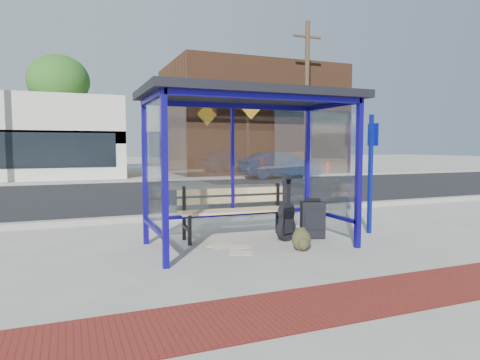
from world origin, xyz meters
name	(u,v)px	position (x,y,z in m)	size (l,w,h in m)	color
ground	(250,246)	(0.00, 0.00, 0.00)	(120.00, 120.00, 0.00)	#B2ADA0
brick_paver_strip	(350,300)	(0.00, -2.60, 0.01)	(60.00, 1.00, 0.01)	maroon
curb_near	(198,215)	(0.00, 2.90, 0.06)	(60.00, 0.25, 0.12)	gray
street_asphalt	(154,194)	(0.00, 8.00, 0.00)	(60.00, 10.00, 0.00)	black
curb_far	(133,181)	(0.00, 13.10, 0.06)	(60.00, 0.25, 0.12)	gray
far_sidewalk	(127,179)	(0.00, 15.00, 0.00)	(60.00, 4.00, 0.01)	#B2ADA0
bus_shelter	(248,114)	(0.00, 0.07, 2.07)	(3.30, 1.80, 2.42)	#150C87
storefront_brown	(250,120)	(8.00, 18.49, 3.20)	(10.00, 7.08, 6.40)	#59331E
tree_mid	(59,81)	(-3.00, 22.00, 5.45)	(3.60, 3.60, 7.03)	#4C3826
tree_right	(288,93)	(12.50, 22.00, 5.45)	(3.60, 3.60, 7.03)	#4C3826
utility_pole_east	(307,98)	(9.00, 13.40, 4.11)	(1.60, 0.24, 8.00)	#4C3826
bench	(235,208)	(0.00, 0.62, 0.52)	(1.95, 0.55, 0.91)	black
guitar_bag	(286,218)	(0.71, 0.10, 0.38)	(0.39, 0.24, 1.04)	black
suitcase	(313,220)	(1.23, 0.11, 0.32)	(0.46, 0.37, 0.69)	black
backpack	(302,240)	(0.59, -0.61, 0.17)	(0.33, 0.31, 0.35)	#31301B
sign_post	(371,167)	(2.41, 0.09, 1.20)	(0.09, 0.27, 2.14)	#0E1C9B
newspaper_a	(238,247)	(-0.21, -0.02, 0.00)	(0.33, 0.26, 0.01)	white
newspaper_b	(241,253)	(-0.31, -0.39, 0.00)	(0.34, 0.26, 0.01)	white
newspaper_c	(221,246)	(-0.43, 0.16, 0.00)	(0.39, 0.31, 0.01)	white
parked_car	(280,165)	(7.07, 12.66, 0.65)	(1.38, 3.95, 1.30)	#16233F
fire_hydrant	(328,168)	(10.56, 13.72, 0.41)	(0.34, 0.23, 0.76)	red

